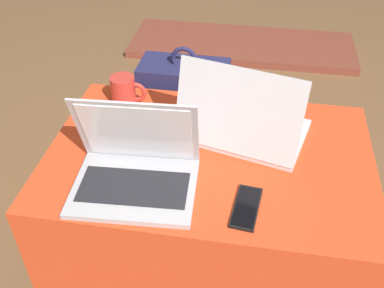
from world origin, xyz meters
TOP-DOWN VIEW (x-y plane):
  - ground_plane at (0.00, 0.00)m, footprint 14.00×14.00m
  - ottoman at (0.00, 0.00)m, footprint 0.97×0.66m
  - laptop_near at (-0.18, -0.16)m, footprint 0.35×0.27m
  - laptop_far at (0.09, 0.09)m, footprint 0.42×0.34m
  - cell_phone at (0.13, -0.21)m, footprint 0.08×0.16m
  - backpack at (-0.16, 0.46)m, footprint 0.34×0.22m
  - coffee_mug at (-0.32, 0.22)m, footprint 0.12×0.08m
  - fireplace_hearth at (0.00, 1.62)m, footprint 1.40×0.50m

SIDE VIEW (x-z plane):
  - ground_plane at x=0.00m, z-range 0.00..0.00m
  - fireplace_hearth at x=0.00m, z-range 0.00..0.04m
  - ottoman at x=0.00m, z-range 0.00..0.46m
  - backpack at x=-0.16m, z-range -0.05..0.53m
  - cell_phone at x=0.13m, z-range 0.46..0.47m
  - coffee_mug at x=-0.32m, z-range 0.46..0.56m
  - laptop_near at x=-0.18m, z-range 0.38..0.64m
  - laptop_far at x=0.09m, z-range 0.38..0.64m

